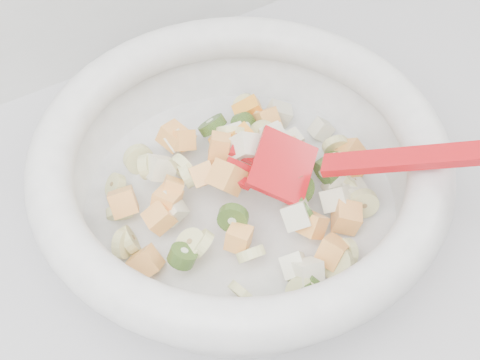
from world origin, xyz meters
TOP-DOWN VIEW (x-y plane):
  - mixing_bowl at (0.04, 1.48)m, footprint 0.38×0.36m

SIDE VIEW (x-z plane):
  - mixing_bowl at x=0.04m, z-range 0.88..1.03m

